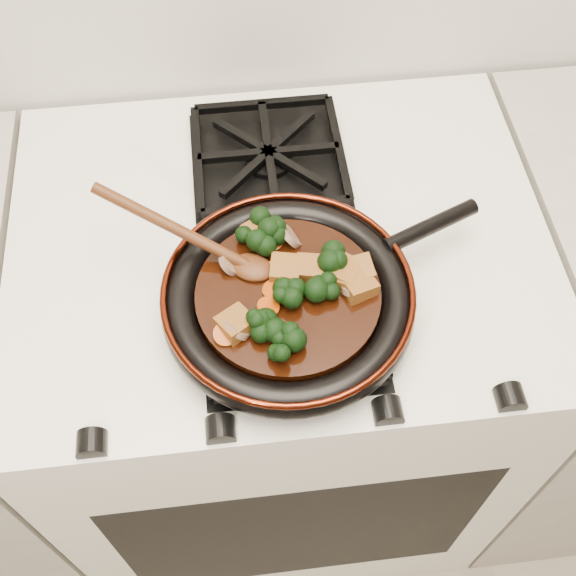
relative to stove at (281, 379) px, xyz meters
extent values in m
cube|color=white|center=(0.00, 0.00, 0.00)|extent=(0.76, 0.60, 0.90)
cylinder|color=black|center=(0.00, -0.13, 0.48)|extent=(0.29, 0.29, 0.01)
torus|color=black|center=(0.00, -0.13, 0.49)|extent=(0.32, 0.32, 0.04)
torus|color=#4A160A|center=(0.00, -0.13, 0.51)|extent=(0.32, 0.32, 0.01)
cylinder|color=black|center=(0.20, -0.05, 0.51)|extent=(0.14, 0.07, 0.02)
cylinder|color=black|center=(0.00, -0.13, 0.50)|extent=(0.23, 0.23, 0.02)
cube|color=brown|center=(0.03, -0.11, 0.52)|extent=(0.05, 0.04, 0.02)
cube|color=brown|center=(-0.07, -0.17, 0.52)|extent=(0.05, 0.05, 0.03)
cube|color=brown|center=(0.08, -0.14, 0.52)|extent=(0.05, 0.05, 0.03)
cube|color=brown|center=(0.00, -0.10, 0.52)|extent=(0.04, 0.04, 0.02)
cube|color=brown|center=(0.09, -0.11, 0.52)|extent=(0.04, 0.04, 0.02)
cube|color=brown|center=(-0.03, -0.04, 0.52)|extent=(0.05, 0.06, 0.02)
cube|color=brown|center=(0.08, -0.12, 0.52)|extent=(0.06, 0.06, 0.03)
cube|color=brown|center=(0.07, -0.12, 0.52)|extent=(0.05, 0.05, 0.03)
cylinder|color=#A53904|center=(-0.02, -0.13, 0.51)|extent=(0.03, 0.03, 0.02)
cylinder|color=#A53904|center=(-0.01, -0.10, 0.51)|extent=(0.03, 0.03, 0.02)
cylinder|color=#A53904|center=(-0.03, -0.15, 0.51)|extent=(0.03, 0.03, 0.01)
cylinder|color=#A53904|center=(-0.08, -0.19, 0.51)|extent=(0.03, 0.03, 0.02)
cylinder|color=#A53904|center=(0.08, -0.14, 0.51)|extent=(0.03, 0.03, 0.01)
cylinder|color=#A53904|center=(-0.01, -0.05, 0.51)|extent=(0.03, 0.03, 0.02)
cylinder|color=#80604A|center=(-0.07, -0.08, 0.52)|extent=(0.03, 0.03, 0.03)
cylinder|color=#80604A|center=(0.08, -0.14, 0.52)|extent=(0.03, 0.03, 0.02)
cylinder|color=#80604A|center=(-0.07, -0.18, 0.52)|extent=(0.04, 0.05, 0.03)
cylinder|color=#80604A|center=(0.01, -0.05, 0.52)|extent=(0.04, 0.04, 0.03)
ellipsoid|color=#4C2510|center=(-0.04, -0.09, 0.51)|extent=(0.07, 0.06, 0.02)
cylinder|color=#4C2510|center=(-0.14, -0.05, 0.55)|extent=(0.02, 0.02, 0.22)
camera|label=1|loc=(-0.06, -0.61, 1.26)|focal=45.00mm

